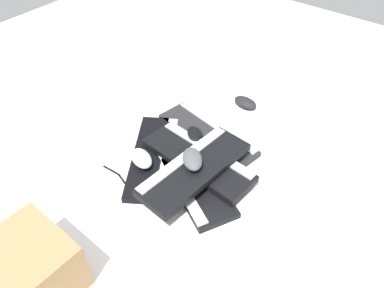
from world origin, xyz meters
name	(u,v)px	position (x,y,z in m)	size (l,w,h in m)	color
ground_plane	(184,154)	(0.00, 0.00, 0.00)	(3.20, 3.20, 0.00)	white
keyboard_0	(208,134)	(0.14, -0.01, 0.01)	(0.22, 0.46, 0.03)	#232326
keyboard_1	(154,156)	(-0.09, 0.08, 0.01)	(0.45, 0.37, 0.03)	black
keyboard_2	(191,177)	(-0.09, -0.10, 0.01)	(0.33, 0.46, 0.03)	black
keyboard_3	(198,159)	(-0.02, -0.08, 0.04)	(0.18, 0.45, 0.03)	black
keyboard_4	(195,168)	(-0.09, -0.12, 0.07)	(0.45, 0.19, 0.03)	black
mouse_0	(194,136)	(0.07, 0.00, 0.05)	(0.11, 0.07, 0.04)	black
mouse_1	(192,159)	(-0.08, -0.11, 0.11)	(0.11, 0.07, 0.04)	#4C4C51
mouse_2	(141,158)	(-0.15, 0.08, 0.05)	(0.11, 0.07, 0.04)	silver
mouse_3	(245,103)	(0.41, -0.02, 0.02)	(0.11, 0.07, 0.04)	black
cable_0	(169,185)	(-0.16, -0.06, 0.00)	(0.29, 0.47, 0.01)	black
cardboard_box	(28,270)	(-0.67, -0.01, 0.09)	(0.22, 0.23, 0.18)	#9E774C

